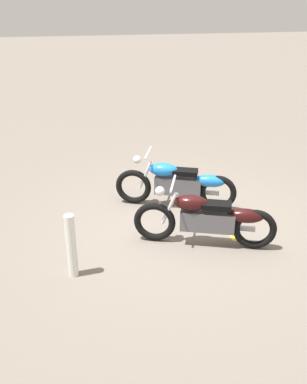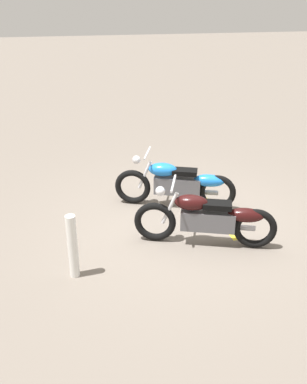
{
  "view_description": "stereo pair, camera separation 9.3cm",
  "coord_description": "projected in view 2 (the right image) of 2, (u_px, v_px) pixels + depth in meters",
  "views": [
    {
      "loc": [
        1.66,
        6.54,
        3.79
      ],
      "look_at": [
        0.55,
        0.0,
        0.65
      ],
      "focal_mm": 41.7,
      "sensor_mm": 36.0,
      "label": 1
    },
    {
      "loc": [
        1.75,
        6.52,
        3.79
      ],
      "look_at": [
        0.55,
        0.0,
        0.65
      ],
      "focal_mm": 41.7,
      "sensor_mm": 36.0,
      "label": 2
    }
  ],
  "objects": [
    {
      "name": "ground_plane",
      "position": [
        185.0,
        223.0,
        7.7
      ],
      "size": [
        60.0,
        60.0,
        0.0
      ],
      "primitive_type": "plane",
      "color": "slate"
    },
    {
      "name": "motorcycle_bright_foreground",
      "position": [
        178.0,
        183.0,
        8.1
      ],
      "size": [
        2.14,
        0.89,
        1.04
      ],
      "rotation": [
        0.0,
        0.0,
        -0.34
      ],
      "color": "black",
      "rests_on": "ground"
    },
    {
      "name": "motorcycle_dark_foreground",
      "position": [
        208.0,
        218.0,
        6.92
      ],
      "size": [
        2.15,
        0.86,
        1.04
      ],
      "rotation": [
        0.0,
        0.0,
        -0.32
      ],
      "color": "black",
      "rests_on": "ground"
    },
    {
      "name": "bollard_post",
      "position": [
        73.0,
        247.0,
        6.14
      ],
      "size": [
        0.14,
        0.14,
        0.96
      ],
      "primitive_type": "cylinder",
      "color": "white",
      "rests_on": "ground"
    },
    {
      "name": "parking_stripe_near",
      "position": [
        204.0,
        198.0,
        8.61
      ],
      "size": [
        0.31,
        3.2,
        0.01
      ],
      "primitive_type": "cube",
      "rotation": [
        0.0,
        0.0,
        1.63
      ],
      "color": "yellow",
      "rests_on": "ground"
    }
  ]
}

